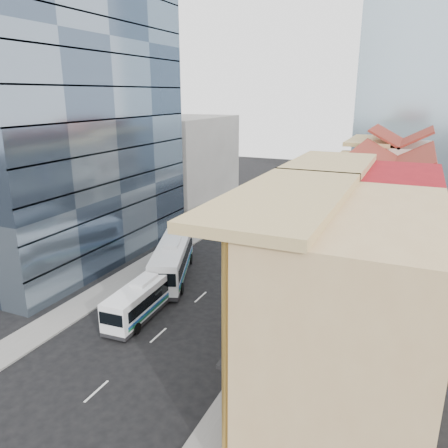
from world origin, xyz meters
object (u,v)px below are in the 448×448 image
at_px(shophouse_tan, 351,319).
at_px(bus_right, 279,266).
at_px(office_tower, 68,117).
at_px(bus_left_far, 173,259).
at_px(bus_left_near, 145,296).

bearing_deg(shophouse_tan, bus_right, 118.76).
relative_size(office_tower, bus_left_far, 2.54).
bearing_deg(bus_left_near, shophouse_tan, -21.88).
bearing_deg(bus_left_near, bus_left_far, 99.41).
relative_size(bus_left_near, bus_right, 0.89).
height_order(bus_left_near, bus_left_far, bus_left_far).
bearing_deg(bus_left_far, shophouse_tan, -56.58).
relative_size(bus_left_near, bus_left_far, 0.81).
height_order(shophouse_tan, office_tower, office_tower).
distance_m(bus_left_near, bus_left_far, 7.48).
bearing_deg(office_tower, bus_left_near, -30.60).
bearing_deg(shophouse_tan, bus_left_near, 161.52).
height_order(bus_left_far, bus_right, bus_left_far).
relative_size(shophouse_tan, bus_right, 1.30).
bearing_deg(office_tower, bus_right, 4.17).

